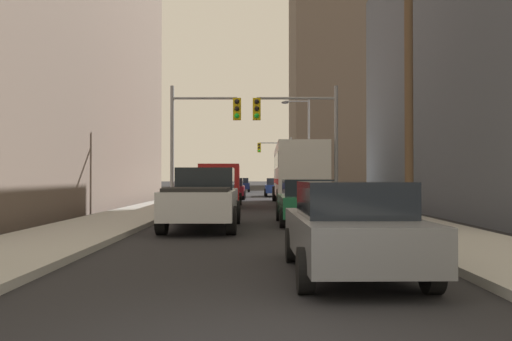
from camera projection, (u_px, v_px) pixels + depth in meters
The scene contains 16 objects.
sidewalk_left at pixel (210, 192), 54.36m from camera, with size 2.98×160.00×0.15m, color #9E9E99.
sidewalk_right at pixel (303, 192), 54.33m from camera, with size 2.98×160.00×0.15m, color #9E9E99.
city_bus at pixel (299, 172), 30.40m from camera, with size 2.70×11.54×3.40m.
pickup_truck_silver at pixel (205, 198), 16.24m from camera, with size 2.20×5.41×1.90m.
cargo_van_red at pixel (222, 183), 27.89m from camera, with size 2.16×5.26×2.26m.
sedan_grey at pixel (352, 228), 8.40m from camera, with size 1.95×4.23×1.52m.
sedan_green at pixel (308, 201), 17.64m from camera, with size 1.95×4.20×1.52m.
sedan_maroon at pixel (233, 189), 37.63m from camera, with size 1.95×4.21×1.52m.
sedan_blue at pixel (278, 187), 43.45m from camera, with size 1.95×4.21×1.52m.
sedan_navy at pixel (243, 185), 56.94m from camera, with size 1.95×4.25×1.52m.
traffic_signal_near_left at pixel (203, 127), 25.00m from camera, with size 3.41×0.44×6.00m.
traffic_signal_near_right at pixel (301, 126), 24.99m from camera, with size 4.10×0.44×6.00m.
traffic_signal_far_right at pixel (278, 155), 57.51m from camera, with size 3.79×0.44×6.00m.
utility_pole_right at pixel (410, 53), 17.15m from camera, with size 2.20×0.28×10.85m.
street_lamp_right at pixel (306, 138), 38.93m from camera, with size 2.14×0.32×7.50m.
building_right_far_highrise at pixel (358, 25), 98.11m from camera, with size 24.35×19.74×60.81m, color #66564C.
Camera 1 is at (0.09, -4.37, 1.59)m, focal length 36.54 mm.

